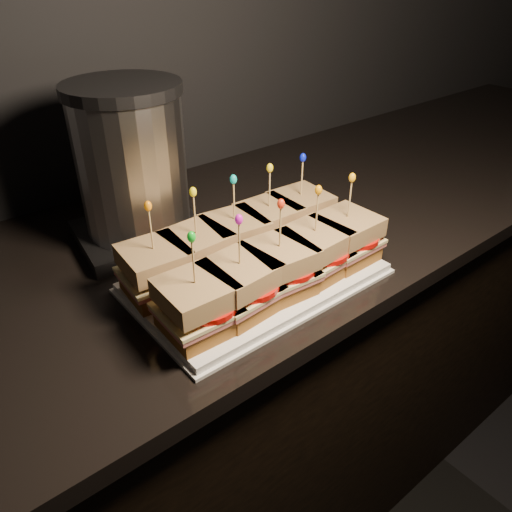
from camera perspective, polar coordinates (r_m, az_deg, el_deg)
cabinet at (r=1.48m, az=6.72°, el=-9.54°), size 2.69×0.68×0.86m
granite_slab at (r=1.23m, az=8.02°, el=6.29°), size 2.73×0.72×0.03m
platter at (r=0.89m, az=0.00°, el=-2.53°), size 0.42×0.26×0.02m
platter_rim at (r=0.89m, az=0.00°, el=-2.85°), size 0.43×0.27×0.01m
sandwich_0_bread_bot at (r=0.84m, az=-11.13°, el=-3.29°), size 0.11×0.11×0.03m
sandwich_0_ham at (r=0.83m, az=-11.25°, el=-2.30°), size 0.12×0.11×0.01m
sandwich_0_cheese at (r=0.83m, az=-11.30°, el=-1.90°), size 0.12×0.11×0.01m
sandwich_0_tomato at (r=0.83m, az=-10.43°, el=-1.36°), size 0.10×0.10×0.01m
sandwich_0_bread_top at (r=0.81m, az=-11.52°, el=-0.20°), size 0.11×0.11×0.03m
sandwich_0_pick at (r=0.79m, az=-11.88°, el=2.69°), size 0.00×0.00×0.09m
sandwich_0_frill at (r=0.77m, az=-12.24°, el=5.61°), size 0.01×0.01×0.02m
sandwich_1_bread_bot at (r=0.88m, az=-6.58°, el=-1.42°), size 0.10×0.10×0.03m
sandwich_1_ham at (r=0.87m, az=-6.65°, el=-0.45°), size 0.11×0.11×0.01m
sandwich_1_cheese at (r=0.86m, az=-6.68°, el=-0.05°), size 0.11×0.11×0.01m
sandwich_1_tomato at (r=0.86m, az=-5.82°, el=0.47°), size 0.10×0.10×0.01m
sandwich_1_bread_top at (r=0.85m, az=-6.80°, el=1.61°), size 0.10×0.10×0.03m
sandwich_1_pick at (r=0.82m, az=-7.00°, el=4.44°), size 0.00×0.00×0.09m
sandwich_1_frill at (r=0.80m, az=-7.21°, el=7.28°), size 0.01×0.01×0.02m
sandwich_2_bread_bot at (r=0.91m, az=-2.38°, el=0.31°), size 0.11×0.11×0.03m
sandwich_2_ham at (r=0.90m, az=-2.40°, el=1.27°), size 0.12×0.12×0.01m
sandwich_2_cheese at (r=0.90m, az=-2.41°, el=1.65°), size 0.12×0.12×0.01m
sandwich_2_tomato at (r=0.90m, az=-1.58°, el=2.16°), size 0.10×0.10×0.01m
sandwich_2_bread_top at (r=0.89m, az=-2.45°, el=3.27°), size 0.11×0.11×0.03m
sandwich_2_pick at (r=0.86m, az=-2.52°, el=6.01°), size 0.00×0.00×0.09m
sandwich_2_frill at (r=0.85m, az=-2.60°, el=8.75°), size 0.01×0.01×0.02m
sandwich_3_bread_bot at (r=0.96m, az=1.47°, el=1.90°), size 0.10×0.10×0.03m
sandwich_3_ham at (r=0.95m, az=1.49°, el=2.83°), size 0.11×0.11×0.01m
sandwich_3_cheese at (r=0.94m, az=1.49°, el=3.20°), size 0.11×0.11×0.01m
sandwich_3_tomato at (r=0.94m, az=2.29°, el=3.68°), size 0.10×0.10×0.01m
sandwich_3_bread_top at (r=0.93m, az=1.52°, el=4.77°), size 0.10×0.10×0.03m
sandwich_3_pick at (r=0.91m, az=1.56°, el=7.41°), size 0.00×0.00×0.09m
sandwich_3_frill at (r=0.89m, az=1.60°, el=10.04°), size 0.01×0.01×0.02m
sandwich_4_bread_bot at (r=1.00m, az=4.98°, el=3.34°), size 0.10×0.10×0.03m
sandwich_4_ham at (r=0.99m, az=5.03°, el=4.23°), size 0.11×0.11×0.01m
sandwich_4_cheese at (r=0.99m, az=5.04°, el=4.59°), size 0.12×0.11×0.01m
sandwich_4_tomato at (r=0.99m, az=5.81°, el=5.05°), size 0.10×0.10×0.01m
sandwich_4_bread_top at (r=0.98m, az=5.12°, el=6.10°), size 0.11×0.11×0.03m
sandwich_4_pick at (r=0.96m, az=5.26°, el=8.63°), size 0.00×0.00×0.09m
sandwich_4_frill at (r=0.94m, az=5.39°, el=11.15°), size 0.01×0.01×0.02m
sandwich_5_bread_bot at (r=0.76m, az=-6.64°, el=-7.43°), size 0.10×0.10×0.03m
sandwich_5_ham at (r=0.75m, az=-6.72°, el=-6.38°), size 0.11×0.11×0.01m
sandwich_5_cheese at (r=0.74m, az=-6.75°, el=-5.96°), size 0.11×0.11×0.01m
sandwich_5_tomato at (r=0.74m, az=-5.75°, el=-5.37°), size 0.10×0.10×0.01m
sandwich_5_bread_top at (r=0.73m, az=-6.90°, el=-4.14°), size 0.10×0.10×0.03m
sandwich_5_pick at (r=0.70m, az=-7.14°, el=-1.02°), size 0.00×0.00×0.09m
sandwich_5_frill at (r=0.68m, az=-7.39°, el=2.18°), size 0.01×0.01×0.02m
sandwich_6_bread_bot at (r=0.79m, az=-1.78°, el=-5.16°), size 0.11×0.11×0.03m
sandwich_6_ham at (r=0.78m, az=-1.80°, el=-4.13°), size 0.12×0.11×0.01m
sandwich_6_cheese at (r=0.78m, az=-1.81°, el=-3.71°), size 0.12×0.11×0.01m
sandwich_6_tomato at (r=0.78m, az=-0.84°, el=-3.14°), size 0.10×0.10×0.01m
sandwich_6_bread_top at (r=0.76m, az=-1.85°, el=-1.93°), size 0.11×0.11×0.03m
sandwich_6_pick at (r=0.74m, az=-1.91°, el=1.11°), size 0.00×0.00×0.09m
sandwich_6_frill at (r=0.71m, az=-1.97°, el=4.20°), size 0.01×0.01×0.02m
sandwich_7_bread_bot at (r=0.83m, az=2.60°, el=-3.06°), size 0.11×0.11×0.03m
sandwich_7_ham at (r=0.82m, az=2.63°, el=-2.06°), size 0.12×0.11×0.01m
sandwich_7_cheese at (r=0.82m, az=2.64°, el=-1.65°), size 0.12×0.12×0.01m
sandwich_7_tomato at (r=0.82m, az=3.56°, el=-1.10°), size 0.10×0.10×0.01m
sandwich_7_bread_top at (r=0.80m, az=2.69°, el=0.07°), size 0.11×0.11×0.03m
sandwich_7_pick at (r=0.78m, az=2.78°, el=3.01°), size 0.00×0.00×0.09m
sandwich_7_frill at (r=0.76m, az=2.87°, el=5.97°), size 0.01×0.01×0.02m
sandwich_8_bread_bot at (r=0.88m, az=6.53°, el=-1.16°), size 0.10×0.10×0.03m
sandwich_8_ham at (r=0.87m, az=6.60°, el=-0.19°), size 0.11×0.11×0.01m
sandwich_8_cheese at (r=0.87m, az=6.63°, el=0.20°), size 0.12×0.11×0.01m
sandwich_8_tomato at (r=0.87m, az=7.50°, el=0.72°), size 0.10×0.10×0.01m
sandwich_8_bread_top at (r=0.85m, az=6.75°, el=1.86°), size 0.11×0.11×0.03m
sandwich_8_pick at (r=0.83m, az=6.95°, el=4.67°), size 0.00×0.00×0.09m
sandwich_8_frill at (r=0.81m, az=7.16°, el=7.50°), size 0.01×0.01×0.02m
sandwich_9_bread_bot at (r=0.93m, az=10.04°, el=0.54°), size 0.10×0.10×0.03m
sandwich_9_ham at (r=0.92m, az=10.14°, el=1.48°), size 0.11×0.11×0.01m
sandwich_9_cheese at (r=0.92m, az=10.18°, el=1.86°), size 0.11×0.11×0.01m
sandwich_9_tomato at (r=0.92m, az=11.00°, el=2.34°), size 0.10×0.10×0.01m
sandwich_9_bread_top at (r=0.91m, az=10.36°, el=3.45°), size 0.10×0.10×0.03m
sandwich_9_pick at (r=0.88m, az=10.65°, el=6.12°), size 0.00×0.00×0.09m
sandwich_9_frill at (r=0.87m, az=10.94°, el=8.80°), size 0.01×0.01×0.02m
appliance_base at (r=1.04m, az=-12.96°, el=2.57°), size 0.27×0.23×0.03m
appliance_body at (r=0.98m, az=-13.99°, el=10.04°), size 0.20×0.20×0.26m
appliance_lid at (r=0.94m, az=-15.15°, el=18.03°), size 0.21×0.21×0.02m
appliance at (r=0.98m, az=-13.95°, el=9.76°), size 0.24×0.20×0.31m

